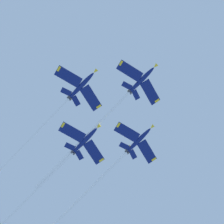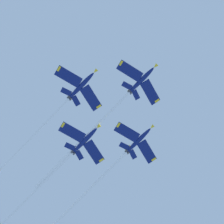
# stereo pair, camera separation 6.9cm
# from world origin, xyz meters

# --- Properties ---
(jet_lead) EXTENTS (51.53, 32.93, 17.64)m
(jet_lead) POSITION_xyz_m (9.61, 0.81, 149.09)
(jet_lead) COLOR navy
(jet_left_wing) EXTENTS (52.39, 33.23, 16.45)m
(jet_left_wing) POSITION_xyz_m (31.29, -4.77, 144.95)
(jet_left_wing) COLOR navy
(jet_right_wing) EXTENTS (47.41, 29.89, 15.62)m
(jet_right_wing) POSITION_xyz_m (11.76, 17.35, 146.08)
(jet_right_wing) COLOR navy
(jet_slot) EXTENTS (51.68, 32.40, 15.98)m
(jet_slot) POSITION_xyz_m (33.07, 12.39, 141.32)
(jet_slot) COLOR navy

